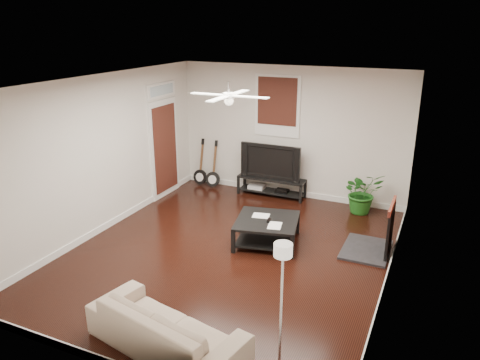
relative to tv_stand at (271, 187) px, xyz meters
name	(u,v)px	position (x,y,z in m)	size (l,w,h in m)	color
room	(229,172)	(0.32, -2.78, 1.19)	(5.01, 6.01, 2.81)	black
brick_accent	(403,175)	(2.81, -1.78, 1.19)	(0.02, 2.20, 2.80)	#A94436
fireplace	(378,227)	(2.52, -1.78, 0.25)	(0.80, 1.10, 0.92)	black
window_back	(277,106)	(0.02, 0.19, 1.74)	(1.00, 0.06, 1.30)	black
door_left	(164,139)	(-2.14, -0.88, 1.04)	(0.08, 1.00, 2.50)	white
tv_stand	(271,187)	(0.00, 0.00, 0.00)	(1.49, 0.40, 0.42)	black
tv	(272,160)	(0.00, 0.02, 0.59)	(1.33, 0.17, 0.77)	black
coffee_table	(267,231)	(0.74, -2.18, 0.01)	(1.03, 1.03, 0.43)	black
sofa	(166,328)	(0.67, -5.23, 0.08)	(1.97, 0.77, 0.58)	tan
floor_lamp	(281,314)	(2.02, -5.13, 0.60)	(0.26, 0.26, 1.61)	silver
potted_plant	(362,192)	(1.98, -0.15, 0.22)	(0.77, 0.67, 0.85)	#1E611B
guitar_left	(200,163)	(-1.77, -0.03, 0.34)	(0.34, 0.24, 1.09)	black
guitar_right	(213,165)	(-1.42, -0.06, 0.34)	(0.34, 0.24, 1.09)	black
ceiling_fan	(229,96)	(0.32, -2.78, 2.39)	(1.24, 1.24, 0.32)	white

